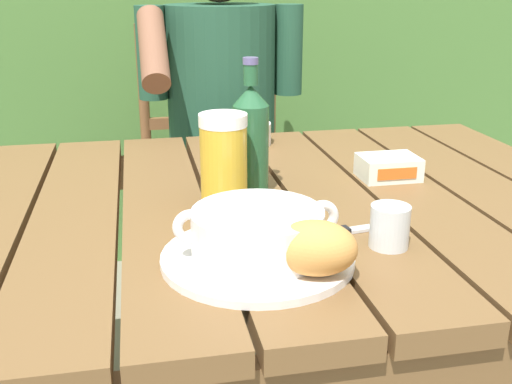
% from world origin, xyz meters
% --- Properties ---
extents(dining_table, '(1.38, 0.96, 0.72)m').
position_xyz_m(dining_table, '(-0.00, 0.00, 0.64)').
color(dining_table, brown).
rests_on(dining_table, ground_plane).
extents(hedge_backdrop, '(3.59, 0.81, 1.85)m').
position_xyz_m(hedge_backdrop, '(0.00, 1.64, 0.93)').
color(hedge_backdrop, '#4A7636').
rests_on(hedge_backdrop, ground_plane).
extents(chair_near_diner, '(0.49, 0.48, 0.96)m').
position_xyz_m(chair_near_diner, '(0.06, 0.92, 0.47)').
color(chair_near_diner, brown).
rests_on(chair_near_diner, ground_plane).
extents(person_eating, '(0.48, 0.47, 1.24)m').
position_xyz_m(person_eating, '(0.06, 0.72, 0.73)').
color(person_eating, '#224C36').
rests_on(person_eating, ground_plane).
extents(serving_plate, '(0.28, 0.28, 0.01)m').
position_xyz_m(serving_plate, '(-0.04, -0.26, 0.73)').
color(serving_plate, white).
rests_on(serving_plate, dining_table).
extents(soup_bowl, '(0.24, 0.19, 0.07)m').
position_xyz_m(soup_bowl, '(-0.04, -0.26, 0.77)').
color(soup_bowl, white).
rests_on(soup_bowl, serving_plate).
extents(bread_roll, '(0.13, 0.12, 0.07)m').
position_xyz_m(bread_roll, '(0.03, -0.34, 0.77)').
color(bread_roll, '#CE8C43').
rests_on(bread_roll, serving_plate).
extents(beer_glass, '(0.08, 0.08, 0.17)m').
position_xyz_m(beer_glass, '(-0.05, -0.05, 0.81)').
color(beer_glass, gold).
rests_on(beer_glass, dining_table).
extents(beer_bottle, '(0.07, 0.07, 0.25)m').
position_xyz_m(beer_bottle, '(0.01, 0.03, 0.83)').
color(beer_bottle, '#245733').
rests_on(beer_bottle, dining_table).
extents(water_glass_small, '(0.06, 0.06, 0.07)m').
position_xyz_m(water_glass_small, '(0.17, -0.25, 0.75)').
color(water_glass_small, silver).
rests_on(water_glass_small, dining_table).
extents(butter_tub, '(0.12, 0.09, 0.05)m').
position_xyz_m(butter_tub, '(0.30, 0.06, 0.74)').
color(butter_tub, white).
rests_on(butter_tub, dining_table).
extents(table_knife, '(0.17, 0.04, 0.01)m').
position_xyz_m(table_knife, '(0.12, -0.19, 0.72)').
color(table_knife, silver).
rests_on(table_knife, dining_table).
extents(diner_bowl, '(0.13, 0.13, 0.05)m').
position_xyz_m(diner_bowl, '(0.06, 0.39, 0.75)').
color(diner_bowl, white).
rests_on(diner_bowl, dining_table).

